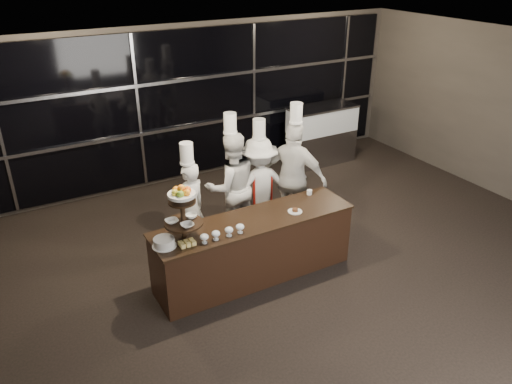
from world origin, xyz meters
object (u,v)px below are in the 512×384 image
display_case (321,132)px  chef_b (232,186)px  layer_cake (164,243)px  chef_a (190,208)px  chef_c (259,186)px  buffet_counter (254,248)px  display_stand (183,209)px  chef_d (294,178)px

display_case → chef_b: chef_b is taller
layer_cake → chef_a: size_ratio=0.17×
layer_cake → chef_b: (1.52, 1.18, -0.08)m
chef_c → display_case: bearing=35.9°
buffet_counter → chef_a: (-0.53, 0.97, 0.32)m
chef_c → chef_a: bearing=-175.4°
display_stand → layer_cake: 0.47m
chef_a → chef_c: chef_c is taller
display_stand → chef_d: 2.37m
buffet_counter → chef_a: bearing=118.8°
layer_cake → chef_d: size_ratio=0.14×
layer_cake → chef_b: chef_b is taller
display_stand → chef_b: chef_b is taller
buffet_counter → chef_c: chef_c is taller
chef_c → chef_d: size_ratio=0.89×
display_stand → chef_a: (0.47, 0.97, -0.56)m
buffet_counter → chef_d: 1.52m
layer_cake → chef_b: size_ratio=0.15×
display_stand → layer_cake: (-0.29, -0.05, -0.37)m
layer_cake → chef_d: bearing=19.6°
chef_a → layer_cake: bearing=-126.7°
layer_cake → chef_d: 2.63m
display_case → chef_b: (-3.07, -1.83, 0.20)m
chef_a → chef_d: chef_d is taller
layer_cake → chef_d: (2.47, 0.88, -0.04)m
buffet_counter → chef_b: (0.24, 1.13, 0.43)m
buffet_counter → chef_c: size_ratio=1.48×
chef_a → chef_c: bearing=4.6°
buffet_counter → display_stand: 1.33m
display_stand → display_case: size_ratio=0.51×
display_stand → chef_a: bearing=64.0°
buffet_counter → display_case: size_ratio=1.95×
chef_a → chef_b: chef_b is taller
chef_c → chef_d: bearing=-25.1°
display_stand → chef_c: (1.69, 1.06, -0.52)m
chef_b → chef_c: 0.46m
layer_cake → chef_a: chef_a is taller
layer_cake → chef_d: chef_d is taller
display_stand → chef_d: (2.19, 0.83, -0.40)m
display_stand → chef_b: 1.73m
layer_cake → display_case: display_case is taller
chef_d → chef_a: bearing=175.5°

